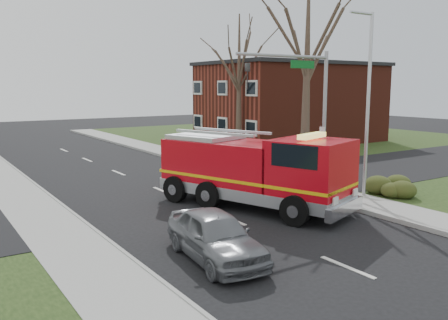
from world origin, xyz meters
TOP-DOWN VIEW (x-y plane):
  - ground at (0.00, 0.00)m, footprint 120.00×120.00m
  - sidewalk_right at (6.20, 0.00)m, footprint 2.40×80.00m
  - sidewalk_left at (-6.20, 0.00)m, footprint 2.40×80.00m
  - brick_building at (19.00, 18.00)m, footprint 15.40×10.40m
  - health_center_sign at (10.50, 12.50)m, footprint 0.12×2.00m
  - hedge_corner at (9.00, -1.00)m, footprint 2.80×2.00m
  - bare_tree_near at (9.50, 6.00)m, footprint 6.00×6.00m
  - bare_tree_far at (11.00, 15.00)m, footprint 5.25×5.25m
  - traffic_signal_mast at (5.21, 1.50)m, footprint 5.29×0.18m
  - streetlight_pole at (7.14, -0.50)m, footprint 1.48×0.16m
  - fire_engine at (1.93, 0.96)m, footprint 5.43×8.83m
  - parked_car_maroon at (-2.84, -3.35)m, footprint 2.28×4.57m

SIDE VIEW (x-z plane):
  - ground at x=0.00m, z-range 0.00..0.00m
  - sidewalk_right at x=6.20m, z-range 0.00..0.15m
  - sidewalk_left at x=-6.20m, z-range 0.00..0.15m
  - hedge_corner at x=9.00m, z-range 0.13..1.03m
  - parked_car_maroon at x=-2.84m, z-range 0.00..1.50m
  - health_center_sign at x=10.50m, z-range 0.18..1.58m
  - fire_engine at x=1.93m, z-range -0.16..3.21m
  - brick_building at x=19.00m, z-range 0.03..7.28m
  - streetlight_pole at x=7.14m, z-range 0.35..8.75m
  - traffic_signal_mast at x=5.21m, z-range 1.31..8.11m
  - bare_tree_far at x=11.00m, z-range 1.24..11.74m
  - bare_tree_near at x=9.50m, z-range 1.41..13.41m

